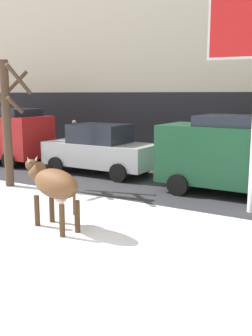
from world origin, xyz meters
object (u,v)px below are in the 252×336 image
object	(u,v)px
car_silver_sedan	(100,150)
bare_tree_left_lot	(7,117)
pedestrian_by_cars	(229,150)
car_darkgreen_van	(241,153)
car_red_van	(1,134)
cow_brown	(54,184)
pedestrian_far_left	(75,138)

from	to	relation	value
car_silver_sedan	bare_tree_left_lot	bearing A→B (deg)	-113.33
pedestrian_by_cars	bare_tree_left_lot	world-z (taller)	bare_tree_left_lot
car_darkgreen_van	bare_tree_left_lot	size ratio (longest dim) A/B	1.16
car_darkgreen_van	pedestrian_by_cars	size ratio (longest dim) A/B	2.66
car_darkgreen_van	car_red_van	bearing A→B (deg)	177.51
car_darkgreen_van	bare_tree_left_lot	world-z (taller)	bare_tree_left_lot
cow_brown	pedestrian_far_left	size ratio (longest dim) A/B	1.12
cow_brown	pedestrian_by_cars	xyz separation A→B (m)	(1.37, 8.23, -0.11)
pedestrian_far_left	bare_tree_left_lot	world-z (taller)	bare_tree_left_lot
car_red_van	car_silver_sedan	size ratio (longest dim) A/B	1.10
cow_brown	car_red_van	distance (m)	9.56
pedestrian_by_cars	cow_brown	bearing A→B (deg)	-99.45
pedestrian_far_left	pedestrian_by_cars	bearing A→B (deg)	0.00
cow_brown	pedestrian_far_left	world-z (taller)	pedestrian_far_left
car_darkgreen_van	bare_tree_left_lot	bearing A→B (deg)	-158.78
pedestrian_far_left	bare_tree_left_lot	xyz separation A→B (m)	(1.96, -5.81, 1.32)
car_red_van	car_darkgreen_van	world-z (taller)	same
pedestrian_far_left	bare_tree_left_lot	distance (m)	6.27
car_silver_sedan	car_red_van	bearing A→B (deg)	-179.12
car_silver_sedan	bare_tree_left_lot	xyz separation A→B (m)	(-1.35, -3.13, 1.29)
bare_tree_left_lot	car_red_van	bearing A→B (deg)	141.45
pedestrian_far_left	car_darkgreen_van	bearing A→B (deg)	-20.41
car_red_van	car_darkgreen_van	distance (m)	10.51
car_darkgreen_van	car_silver_sedan	bearing A→B (deg)	174.26
pedestrian_by_cars	pedestrian_far_left	world-z (taller)	same
bare_tree_left_lot	cow_brown	bearing A→B (deg)	-31.17
cow_brown	pedestrian_by_cars	distance (m)	8.35
car_darkgreen_van	pedestrian_far_left	distance (m)	9.22
car_silver_sedan	pedestrian_by_cars	size ratio (longest dim) A/B	2.43
pedestrian_far_left	bare_tree_left_lot	bearing A→B (deg)	-71.32
pedestrian_far_left	cow_brown	bearing A→B (deg)	-54.03
car_silver_sedan	pedestrian_by_cars	bearing A→B (deg)	33.59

